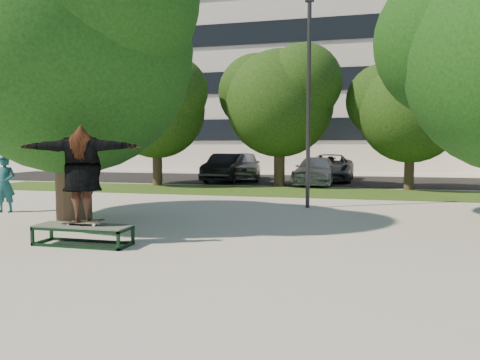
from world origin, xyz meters
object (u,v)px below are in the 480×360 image
(tree_left, at_px, (69,37))
(bystander, at_px, (5,184))
(car_dark, at_px, (226,168))
(car_silver_a, at_px, (243,166))
(car_silver_b, at_px, (316,171))
(car_grey, at_px, (330,168))
(lamppost, at_px, (309,101))
(grind_box, at_px, (83,235))

(tree_left, xyz_separation_m, bystander, (-2.71, 0.88, -3.64))
(bystander, relative_size, car_dark, 0.36)
(car_silver_a, height_order, car_silver_b, car_silver_a)
(car_silver_a, height_order, car_dark, car_silver_a)
(car_grey, bearing_deg, car_silver_a, -171.94)
(lamppost, bearing_deg, tree_left, -143.58)
(lamppost, distance_m, car_silver_b, 8.88)
(car_silver_a, height_order, car_grey, car_silver_a)
(car_dark, height_order, car_silver_b, car_dark)
(lamppost, relative_size, grind_box, 3.39)
(lamppost, xyz_separation_m, car_grey, (0.03, 10.77, -2.46))
(bystander, distance_m, car_silver_b, 13.75)
(tree_left, height_order, car_grey, tree_left)
(car_grey, distance_m, car_silver_b, 2.33)
(bystander, bearing_deg, car_grey, 45.89)
(grind_box, height_order, car_grey, car_grey)
(car_silver_a, relative_size, car_dark, 1.05)
(bystander, distance_m, car_grey, 15.97)
(grind_box, bearing_deg, tree_left, 126.90)
(tree_left, bearing_deg, car_silver_a, 86.79)
(bystander, bearing_deg, car_dark, 62.59)
(car_dark, xyz_separation_m, car_silver_b, (4.59, -0.62, -0.08))
(car_silver_a, bearing_deg, grind_box, -97.17)
(car_dark, bearing_deg, car_grey, 18.26)
(tree_left, relative_size, bystander, 4.54)
(tree_left, height_order, grind_box, tree_left)
(bystander, height_order, car_grey, bystander)
(car_dark, bearing_deg, grind_box, -83.74)
(tree_left, xyz_separation_m, grind_box, (1.79, -2.39, -4.23))
(grind_box, xyz_separation_m, car_grey, (3.53, 17.07, 0.51))
(car_silver_a, xyz_separation_m, car_silver_b, (4.00, -1.73, -0.13))
(lamppost, bearing_deg, grind_box, -119.08)
(tree_left, relative_size, car_silver_a, 1.57)
(grind_box, bearing_deg, car_grey, 78.32)
(car_dark, bearing_deg, lamppost, -60.48)
(grind_box, distance_m, bystander, 5.59)
(car_grey, bearing_deg, car_silver_b, -101.87)
(car_silver_a, xyz_separation_m, car_dark, (-0.59, -1.10, -0.06))
(tree_left, bearing_deg, lamppost, 36.42)
(car_dark, bearing_deg, tree_left, -90.52)
(grind_box, distance_m, car_silver_a, 16.56)
(tree_left, relative_size, lamppost, 1.16)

